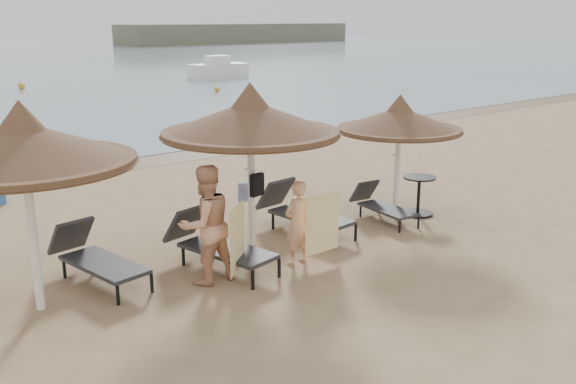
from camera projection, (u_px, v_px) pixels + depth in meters
name	position (u px, v px, depth m)	size (l,w,h in m)	color
ground	(308.00, 273.00, 10.57)	(160.00, 160.00, 0.00)	tan
wet_sand_strip	(83.00, 171.00, 17.58)	(200.00, 1.60, 0.01)	brown
palapa_left	(23.00, 145.00, 8.66)	(3.05, 3.05, 3.03)	white
palapa_center	(250.00, 119.00, 10.78)	(3.07, 3.07, 3.04)	white
palapa_right	(399.00, 120.00, 13.12)	(2.60, 2.60, 2.58)	white
lounger_far_left	(94.00, 256.00, 10.22)	(0.96, 2.08, 0.90)	black
lounger_near_left	(215.00, 242.00, 10.77)	(1.11, 2.21, 0.95)	black
lounger_near_right	(300.00, 210.00, 12.57)	(0.89, 2.18, 0.95)	black
lounger_far_right	(381.00, 204.00, 13.32)	(0.76, 1.70, 0.73)	black
side_table	(419.00, 197.00, 13.63)	(0.69, 0.69, 0.83)	black
person_left	(205.00, 215.00, 9.96)	(1.02, 0.66, 2.22)	#E0A179
person_right	(297.00, 216.00, 10.77)	(0.78, 0.51, 1.70)	#E0A179
towel_left	(237.00, 238.00, 10.01)	(0.62, 0.49, 1.08)	yellow
towel_right	(322.00, 223.00, 10.83)	(0.74, 0.03, 1.04)	yellow
bag_patterned	(246.00, 192.00, 11.26)	(0.27, 0.10, 0.34)	white
bag_dark	(257.00, 185.00, 10.95)	(0.29, 0.14, 0.39)	black
buoy_mid	(22.00, 86.00, 37.42)	(0.40, 0.40, 0.40)	gold
buoy_right	(217.00, 89.00, 36.11)	(0.31, 0.31, 0.31)	gold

